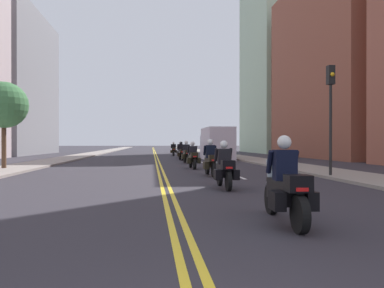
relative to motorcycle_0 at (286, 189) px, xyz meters
name	(u,v)px	position (x,y,z in m)	size (l,w,h in m)	color
ground_plane	(155,154)	(-1.97, 43.17, -0.64)	(264.00, 264.00, 0.00)	#2E2B32
sidewalk_left	(94,153)	(-10.06, 43.17, -0.58)	(2.85, 144.00, 0.12)	gray
sidewalk_right	(214,153)	(6.12, 43.17, -0.58)	(2.85, 144.00, 0.12)	gray
centreline_yellow_inner	(154,154)	(-2.09, 43.17, -0.64)	(0.12, 132.00, 0.01)	yellow
centreline_yellow_outer	(156,154)	(-1.85, 43.17, -0.64)	(0.12, 132.00, 0.01)	yellow
lane_dashes_white	(196,160)	(1.36, 24.17, -0.64)	(0.14, 56.40, 0.01)	silver
building_right_1	(330,66)	(15.54, 28.52, 8.60)	(6.10, 18.21, 18.48)	brown
building_left_2	(2,84)	(-21.34, 41.98, 8.36)	(9.80, 17.28, 18.01)	gray
building_right_2	(277,51)	(16.51, 46.88, 14.86)	(8.03, 14.63, 31.02)	#A7C3A0
motorcycle_0	(286,189)	(0.00, 0.00, 0.00)	(0.78, 2.28, 1.63)	black
motorcycle_1	(225,169)	(-0.09, 5.14, 0.00)	(0.76, 2.11, 1.56)	black
motorcycle_2	(211,161)	(0.20, 9.64, 0.02)	(0.78, 2.10, 1.65)	black
motorcycle_3	(193,158)	(-0.09, 14.22, -0.01)	(0.78, 2.12, 1.56)	black
motorcycle_4	(186,154)	(0.07, 19.76, 0.01)	(0.78, 2.14, 1.64)	black
motorcycle_5	(181,153)	(0.06, 24.19, 0.00)	(0.78, 2.22, 1.59)	black
motorcycle_6	(180,151)	(0.38, 29.11, 0.02)	(0.78, 2.25, 1.63)	black
motorcycle_7	(174,150)	(0.04, 34.52, 0.01)	(0.76, 2.24, 1.60)	black
traffic_light_near	(331,100)	(5.09, 8.19, 2.63)	(0.28, 0.38, 4.75)	black
street_tree_0	(4,105)	(-10.41, 14.29, 2.88)	(2.52, 2.52, 4.80)	#513726
parked_truck	(216,145)	(3.29, 25.50, 0.63)	(2.20, 6.50, 2.80)	#C0B3C9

